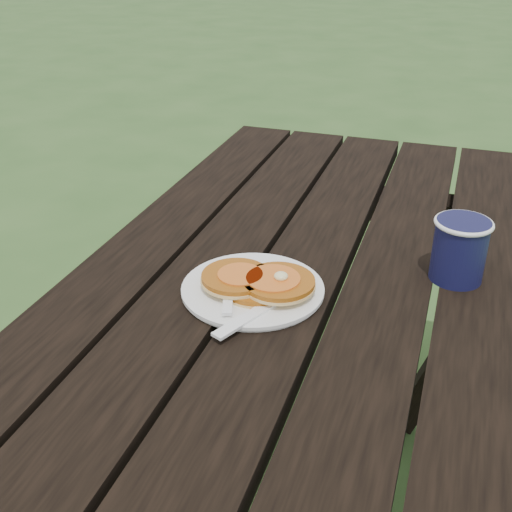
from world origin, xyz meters
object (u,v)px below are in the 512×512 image
(pancake_stack, at_px, (258,282))
(picnic_table, at_px, (274,485))
(plate, at_px, (253,290))
(coffee_cup, at_px, (460,247))

(pancake_stack, bearing_deg, picnic_table, -40.79)
(picnic_table, relative_size, plate, 7.95)
(picnic_table, height_order, pancake_stack, pancake_stack)
(plate, bearing_deg, coffee_cup, 26.16)
(picnic_table, distance_m, pancake_stack, 0.41)
(picnic_table, distance_m, plate, 0.39)
(plate, relative_size, pancake_stack, 1.23)
(picnic_table, xyz_separation_m, pancake_stack, (-0.04, 0.04, 0.41))
(plate, distance_m, coffee_cup, 0.35)
(coffee_cup, bearing_deg, plate, -153.84)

